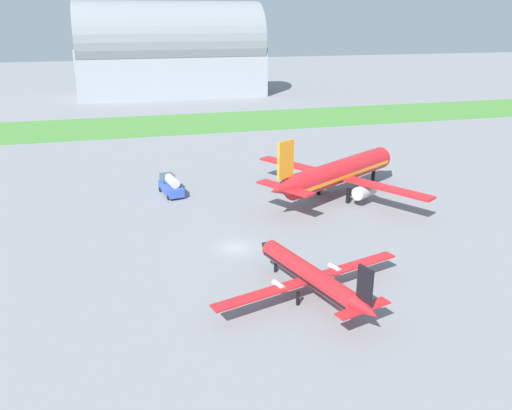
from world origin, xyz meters
TOP-DOWN VIEW (x-y plane):
  - ground_plane at (0.00, 0.00)m, footprint 600.00×600.00m
  - grass_taxiway_strip at (0.00, 80.59)m, footprint 360.00×28.00m
  - airplane_foreground_turboprop at (4.83, -13.75)m, footprint 21.84×18.86m
  - airplane_midfield_jet at (19.93, 14.67)m, footprint 28.53×28.53m
  - fuel_truck_near_gate at (-5.50, 22.77)m, footprint 3.60×6.84m
  - hangar_distant at (7.22, 133.44)m, footprint 64.25×25.65m

SIDE VIEW (x-z plane):
  - ground_plane at x=0.00m, z-range 0.00..0.00m
  - grass_taxiway_strip at x=0.00m, z-range 0.00..0.08m
  - fuel_truck_near_gate at x=-5.50m, z-range -0.06..3.23m
  - airplane_foreground_turboprop at x=4.83m, z-range -0.90..5.81m
  - airplane_midfield_jet at x=19.93m, z-range -1.58..9.71m
  - hangar_distant at x=7.22m, z-range -0.91..31.01m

